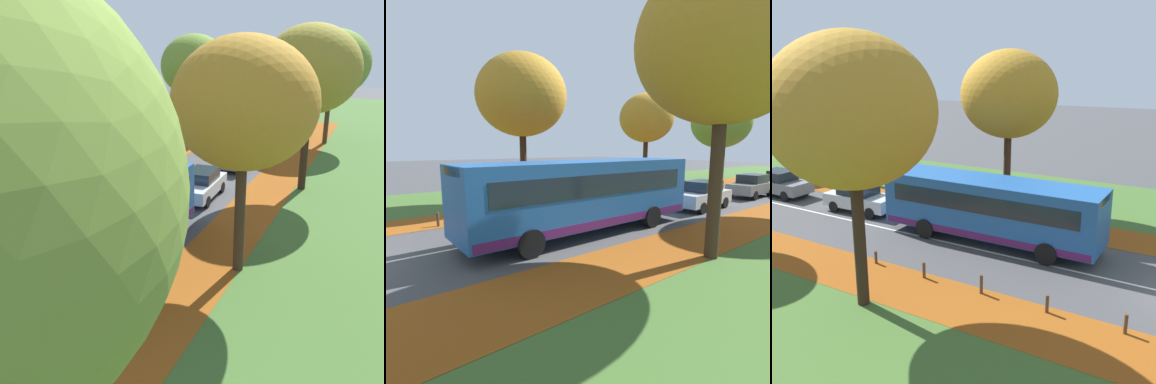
# 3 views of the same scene
# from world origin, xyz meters

# --- Properties ---
(leaf_litter_left) EXTENTS (2.80, 60.00, 0.00)m
(leaf_litter_left) POSITION_xyz_m (-4.60, 14.00, 0.01)
(leaf_litter_left) COLOR #8C4714
(leaf_litter_left) RESTS_ON grass_verge_left
(grass_verge_right) EXTENTS (12.00, 90.00, 0.01)m
(grass_verge_right) POSITION_xyz_m (9.20, 20.00, 0.00)
(grass_verge_right) COLOR #3D6028
(grass_verge_right) RESTS_ON ground
(leaf_litter_right) EXTENTS (2.80, 60.00, 0.00)m
(leaf_litter_right) POSITION_xyz_m (4.60, 14.00, 0.01)
(leaf_litter_right) COLOR #8C4714
(leaf_litter_right) RESTS_ON grass_verge_right
(road_centre_line) EXTENTS (0.12, 80.00, 0.01)m
(road_centre_line) POSITION_xyz_m (0.00, 20.00, 0.00)
(road_centre_line) COLOR silver
(road_centre_line) RESTS_ON ground
(tree_left_near) EXTENTS (5.42, 5.42, 9.06)m
(tree_left_near) POSITION_xyz_m (-6.25, 10.26, 6.59)
(tree_left_near) COLOR black
(tree_left_near) RESTS_ON ground
(tree_right_near) EXTENTS (5.24, 5.24, 8.91)m
(tree_right_near) POSITION_xyz_m (5.91, 10.60, 6.52)
(tree_right_near) COLOR #382619
(tree_right_near) RESTS_ON ground
(tree_right_mid) EXTENTS (5.44, 5.44, 9.44)m
(tree_right_mid) POSITION_xyz_m (6.36, 21.47, 6.97)
(tree_right_mid) COLOR black
(tree_right_mid) RESTS_ON ground
(bollard_second) EXTENTS (0.12, 0.12, 0.67)m
(bollard_second) POSITION_xyz_m (-3.53, 2.04, 0.34)
(bollard_second) COLOR #4C3823
(bollard_second) RESTS_ON ground
(bollard_third) EXTENTS (0.12, 0.12, 0.64)m
(bollard_third) POSITION_xyz_m (-3.58, 4.56, 0.32)
(bollard_third) COLOR #4C3823
(bollard_third) RESTS_ON ground
(bollard_fourth) EXTENTS (0.12, 0.12, 0.74)m
(bollard_fourth) POSITION_xyz_m (-3.54, 7.08, 0.37)
(bollard_fourth) COLOR #4C3823
(bollard_fourth) RESTS_ON ground
(bollard_fifth) EXTENTS (0.12, 0.12, 0.66)m
(bollard_fifth) POSITION_xyz_m (-3.57, 9.60, 0.33)
(bollard_fifth) COLOR #4C3823
(bollard_fifth) RESTS_ON ground
(bollard_sixth) EXTENTS (0.12, 0.12, 0.55)m
(bollard_sixth) POSITION_xyz_m (-3.50, 12.11, 0.28)
(bollard_sixth) COLOR #4C3823
(bollard_sixth) RESTS_ON ground
(bus) EXTENTS (2.74, 10.42, 2.98)m
(bus) POSITION_xyz_m (1.18, 9.17, 1.70)
(bus) COLOR #1E5199
(bus) RESTS_ON ground
(car_silver_lead) EXTENTS (1.92, 4.27, 1.62)m
(car_silver_lead) POSITION_xyz_m (1.46, 17.61, 0.81)
(car_silver_lead) COLOR #B7BABF
(car_silver_lead) RESTS_ON ground
(car_grey_following) EXTENTS (1.83, 4.22, 1.62)m
(car_grey_following) POSITION_xyz_m (1.36, 24.38, 0.81)
(car_grey_following) COLOR slate
(car_grey_following) RESTS_ON ground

